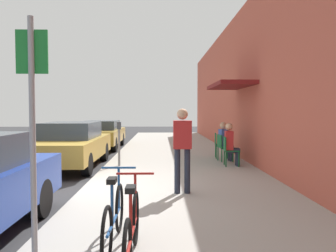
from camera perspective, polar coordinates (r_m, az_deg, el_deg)
ground_plane at (r=7.45m, az=-14.70°, el=-11.23°), size 60.00×60.00×0.00m
sidewalk_slab at (r=9.22m, az=2.19°, el=-8.09°), size 4.50×32.00×0.12m
building_facade at (r=9.56m, az=16.84°, el=7.89°), size 1.40×32.00×5.34m
parked_car_1 at (r=10.78m, az=-16.35°, el=-3.03°), size 1.80×4.40×1.41m
parked_car_2 at (r=15.88m, az=-11.44°, el=-1.31°), size 1.80×4.40×1.31m
parking_meter at (r=10.04m, az=-8.43°, el=-2.46°), size 0.12×0.10×1.32m
street_sign at (r=3.61m, az=-22.31°, el=0.28°), size 0.32×0.06×2.60m
bicycle_0 at (r=4.20m, az=-9.28°, el=-15.37°), size 0.46×1.71×0.90m
bicycle_1 at (r=3.78m, az=-6.22°, el=-17.46°), size 0.46×1.71×0.90m
cafe_chair_0 at (r=10.10m, az=10.45°, el=-3.95°), size 0.46×0.46×0.87m
seated_patron_0 at (r=10.09m, az=10.80°, el=-2.86°), size 0.44×0.37×1.29m
cafe_chair_1 at (r=10.99m, az=9.48°, el=-3.41°), size 0.50×0.50×0.87m
seated_patron_1 at (r=11.00m, az=9.78°, el=-2.40°), size 0.47×0.41×1.29m
cafe_chair_2 at (r=11.72m, az=8.80°, el=-3.03°), size 0.48×0.48×0.87m
pedestrian_standing at (r=6.61m, az=2.49°, el=-3.06°), size 0.36×0.22×1.70m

